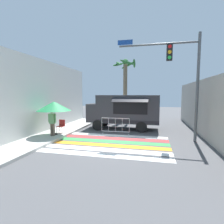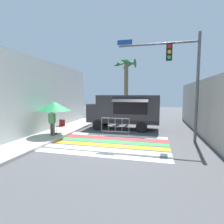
# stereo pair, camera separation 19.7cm
# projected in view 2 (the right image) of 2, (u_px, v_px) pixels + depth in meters

# --- Properties ---
(ground_plane) EXTENTS (60.00, 60.00, 0.00)m
(ground_plane) POSITION_uv_depth(u_px,v_px,m) (111.00, 142.00, 9.99)
(ground_plane) COLOR #4C4C4F
(sidewalk_left) EXTENTS (4.40, 16.00, 0.14)m
(sidewalk_left) POSITION_uv_depth(u_px,v_px,m) (31.00, 135.00, 11.26)
(sidewalk_left) COLOR #B7B5AD
(sidewalk_left) RESTS_ON ground_plane
(building_left_facade) EXTENTS (0.25, 16.00, 5.09)m
(building_left_facade) POSITION_uv_depth(u_px,v_px,m) (31.00, 97.00, 10.99)
(building_left_facade) COLOR silver
(building_left_facade) RESTS_ON ground_plane
(concrete_wall_right) EXTENTS (0.20, 16.00, 3.68)m
(concrete_wall_right) POSITION_uv_depth(u_px,v_px,m) (203.00, 108.00, 11.39)
(concrete_wall_right) COLOR #A39E93
(concrete_wall_right) RESTS_ON ground_plane
(crosswalk_painted) EXTENTS (6.40, 4.36, 0.01)m
(crosswalk_painted) POSITION_uv_depth(u_px,v_px,m) (110.00, 143.00, 9.69)
(crosswalk_painted) COLOR white
(crosswalk_painted) RESTS_ON ground_plane
(food_truck) EXTENTS (5.46, 2.58, 2.66)m
(food_truck) POSITION_uv_depth(u_px,v_px,m) (123.00, 110.00, 13.64)
(food_truck) COLOR #2D2D33
(food_truck) RESTS_ON ground_plane
(traffic_signal_pole) EXTENTS (4.65, 0.29, 6.11)m
(traffic_signal_pole) POSITION_uv_depth(u_px,v_px,m) (181.00, 69.00, 9.84)
(traffic_signal_pole) COLOR #515456
(traffic_signal_pole) RESTS_ON ground_plane
(patio_umbrella) EXTENTS (2.13, 2.13, 2.13)m
(patio_umbrella) POSITION_uv_depth(u_px,v_px,m) (54.00, 106.00, 11.12)
(patio_umbrella) COLOR black
(patio_umbrella) RESTS_ON sidewalk_left
(folding_chair) EXTENTS (0.42, 0.42, 0.87)m
(folding_chair) POSITION_uv_depth(u_px,v_px,m) (61.00, 125.00, 11.79)
(folding_chair) COLOR #4C4C51
(folding_chair) RESTS_ON sidewalk_left
(vendor_person) EXTENTS (0.53, 0.22, 1.64)m
(vendor_person) POSITION_uv_depth(u_px,v_px,m) (52.00, 121.00, 10.83)
(vendor_person) COLOR brown
(vendor_person) RESTS_ON sidewalk_left
(barricade_front) EXTENTS (1.93, 0.44, 1.14)m
(barricade_front) POSITION_uv_depth(u_px,v_px,m) (115.00, 126.00, 11.81)
(barricade_front) COLOR #B7BABF
(barricade_front) RESTS_ON ground_plane
(palm_tree) EXTENTS (2.39, 2.32, 6.31)m
(palm_tree) POSITION_uv_depth(u_px,v_px,m) (126.00, 81.00, 17.93)
(palm_tree) COLOR #7A664C
(palm_tree) RESTS_ON ground_plane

